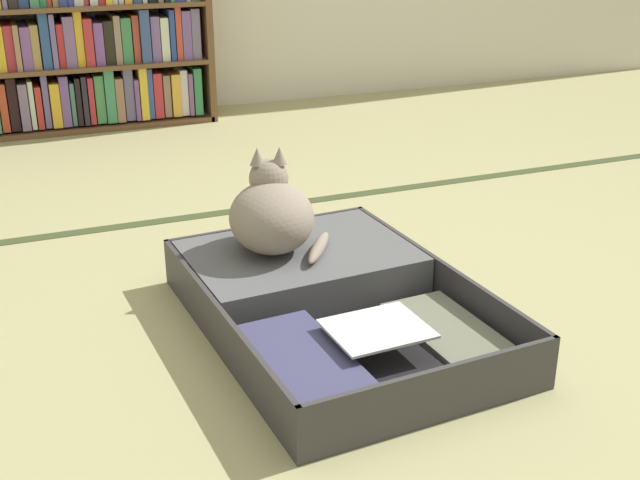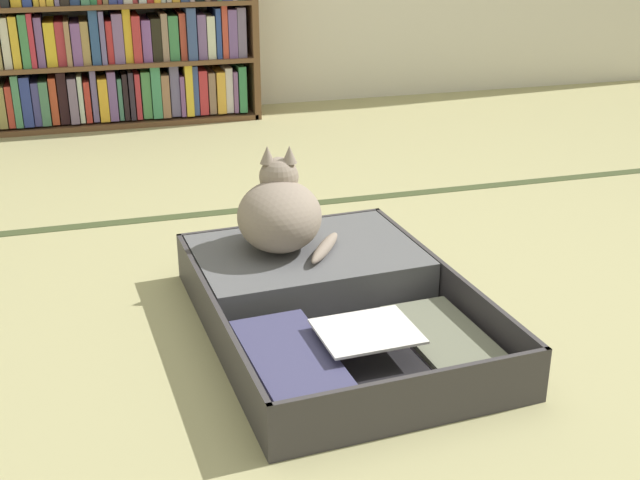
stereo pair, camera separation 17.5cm
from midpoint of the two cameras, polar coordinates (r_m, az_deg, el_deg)
The scene contains 5 objects.
ground_plane at distance 1.99m, azimuth 6.05°, elevation -6.30°, with size 10.00×10.00×0.00m, color tan.
tatami_border at distance 2.77m, azimuth -0.90°, elevation 2.35°, with size 4.80×0.05×0.00m.
bookshelf at distance 3.89m, azimuth -13.25°, elevation 13.74°, with size 1.32×0.29×0.82m.
open_suitcase at distance 2.02m, azimuth 2.70°, elevation -4.12°, with size 0.65×0.91×0.13m.
black_cat at distance 2.09m, azimuth -0.41°, elevation 1.87°, with size 0.31×0.32×0.26m.
Camera 2 is at (-0.60, -1.64, 0.96)m, focal length 45.76 mm.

